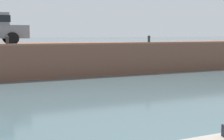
{
  "coord_description": "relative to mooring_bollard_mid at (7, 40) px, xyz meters",
  "views": [
    {
      "loc": [
        -3.26,
        -2.73,
        2.08
      ],
      "look_at": [
        -0.23,
        4.07,
        1.23
      ],
      "focal_mm": 50.0,
      "sensor_mm": 36.0,
      "label": 1
    }
  ],
  "objects": [
    {
      "name": "far_wall_coping",
      "position": [
        1.85,
        -0.13,
        -0.2
      ],
      "size": [
        60.0,
        0.24,
        0.08
      ],
      "primitive_type": "cube",
      "color": "brown",
      "rests_on": "far_quay_wall"
    },
    {
      "name": "mooring_bollard_east",
      "position": [
        7.3,
        0.0,
        0.0
      ],
      "size": [
        0.15,
        0.15,
        0.45
      ],
      "color": "#2D2B28",
      "rests_on": "far_quay_wall"
    },
    {
      "name": "far_quay_wall",
      "position": [
        1.85,
        2.75,
        -1.03
      ],
      "size": [
        60.0,
        6.0,
        1.58
      ],
      "primitive_type": "cube",
      "color": "brown",
      "rests_on": "ground"
    },
    {
      "name": "mooring_bollard_mid",
      "position": [
        0.0,
        0.0,
        0.0
      ],
      "size": [
        0.15,
        0.15,
        0.45
      ],
      "color": "#2D2B28",
      "rests_on": "far_quay_wall"
    },
    {
      "name": "ground_plane",
      "position": [
        1.85,
        -6.07,
        -1.82
      ],
      "size": [
        400.0,
        400.0,
        0.0
      ],
      "primitive_type": "plane",
      "color": "#3D5156"
    }
  ]
}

